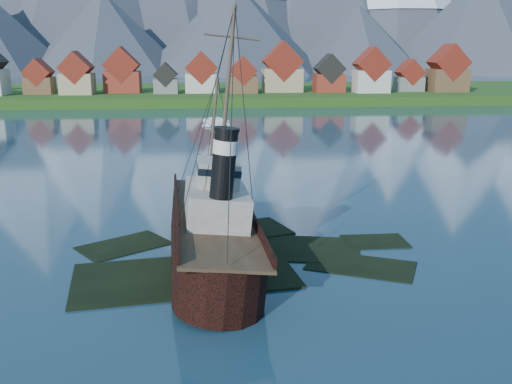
{
  "coord_description": "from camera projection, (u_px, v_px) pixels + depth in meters",
  "views": [
    {
      "loc": [
        -1.07,
        -45.89,
        18.3
      ],
      "look_at": [
        3.56,
        6.0,
        5.0
      ],
      "focal_mm": 40.0,
      "sensor_mm": 36.0,
      "label": 1
    }
  ],
  "objects": [
    {
      "name": "ground",
      "position": [
        221.0,
        266.0,
        48.91
      ],
      "size": [
        1400.0,
        1400.0,
        0.0
      ],
      "primitive_type": "plane",
      "color": "#1A384A",
      "rests_on": "ground"
    },
    {
      "name": "shoal",
      "position": [
        240.0,
        261.0,
        51.22
      ],
      "size": [
        31.71,
        21.24,
        1.14
      ],
      "color": "black",
      "rests_on": "ground"
    },
    {
      "name": "shore_bank",
      "position": [
        208.0,
        97.0,
        212.97
      ],
      "size": [
        600.0,
        80.0,
        3.2
      ],
      "primitive_type": "cube",
      "color": "#264714",
      "rests_on": "ground"
    },
    {
      "name": "seawall",
      "position": [
        208.0,
        108.0,
        176.3
      ],
      "size": [
        600.0,
        2.5,
        2.0
      ],
      "primitive_type": "cube",
      "color": "#3F3D38",
      "rests_on": "ground"
    },
    {
      "name": "town",
      "position": [
        108.0,
        75.0,
        190.7
      ],
      "size": [
        250.96,
        16.69,
        17.3
      ],
      "color": "maroon",
      "rests_on": "ground"
    },
    {
      "name": "tugboat_wreck",
      "position": [
        209.0,
        226.0,
        50.5
      ],
      "size": [
        6.64,
        28.6,
        22.66
      ],
      "rotation": [
        0.0,
        0.1,
        0.06
      ],
      "color": "black",
      "rests_on": "ground"
    },
    {
      "name": "sailboat_e",
      "position": [
        216.0,
        123.0,
        139.0
      ],
      "size": [
        6.23,
        11.23,
        12.69
      ],
      "rotation": [
        0.0,
        0.0,
        0.34
      ],
      "color": "white",
      "rests_on": "ground"
    }
  ]
}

